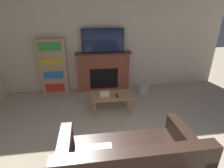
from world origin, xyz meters
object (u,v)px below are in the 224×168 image
tv (103,41)px  coffee_table (111,97)px  bookshelf (53,67)px  fireplace (104,71)px  couch (128,165)px  storage_basket (144,89)px

tv → coffee_table: bearing=-88.2°
coffee_table → bookshelf: 1.97m
fireplace → coffee_table: 1.31m
tv → bookshelf: 1.57m
couch → storage_basket: bearing=68.1°
fireplace → storage_basket: size_ratio=4.67×
fireplace → storage_basket: fireplace is taller
coffee_table → bookshelf: bearing=138.7°
tv → storage_basket: (1.12, -0.41, -1.34)m
storage_basket → fireplace: bearing=159.0°
bookshelf → storage_basket: 2.64m
tv → bookshelf: size_ratio=0.75×
coffee_table → storage_basket: bearing=38.6°
tv → couch: tv is taller
tv → storage_basket: bearing=-20.1°
tv → coffee_table: tv is taller
fireplace → tv: 0.89m
fireplace → couch: bearing=-89.6°
coffee_table → bookshelf: (-1.45, 1.27, 0.41)m
fireplace → storage_basket: bearing=-21.0°
bookshelf → fireplace: bearing=0.9°
tv → bookshelf: tv is taller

